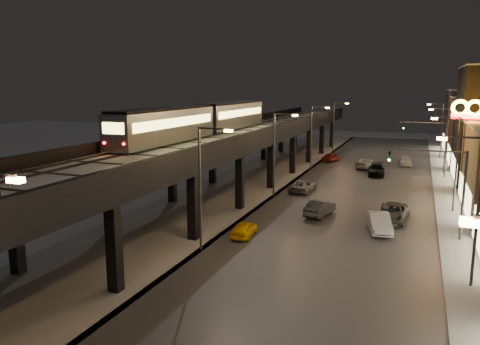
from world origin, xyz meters
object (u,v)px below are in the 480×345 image
(subway_train, at_px, (204,119))
(car_taxi, at_px, (244,230))
(car_mid_silver, at_px, (303,186))
(car_onc_silver, at_px, (379,223))
(car_onc_red, at_px, (405,161))
(car_far_white, at_px, (331,157))
(car_onc_white, at_px, (376,170))
(car_near_white, at_px, (320,209))
(car_mid_dark, at_px, (367,164))
(car_onc_dark, at_px, (392,213))

(subway_train, bearing_deg, car_taxi, -53.65)
(car_mid_silver, bearing_deg, car_onc_silver, 131.13)
(car_onc_red, bearing_deg, car_far_white, 174.78)
(car_far_white, bearing_deg, car_taxi, 103.99)
(subway_train, bearing_deg, car_far_white, 70.96)
(car_onc_white, distance_m, car_onc_red, 10.31)
(car_mid_silver, xyz_separation_m, car_onc_silver, (9.21, -12.19, 0.09))
(subway_train, relative_size, car_onc_white, 6.41)
(car_mid_silver, distance_m, car_far_white, 22.82)
(car_taxi, distance_m, car_onc_silver, 11.09)
(car_near_white, relative_size, car_onc_red, 1.00)
(subway_train, distance_m, car_far_white, 29.53)
(car_far_white, relative_size, car_onc_white, 0.79)
(car_near_white, xyz_separation_m, car_mid_dark, (1.26, 27.20, 0.02))
(car_far_white, height_order, car_onc_red, car_onc_red)
(subway_train, xyz_separation_m, car_near_white, (14.01, -4.96, -7.50))
(car_mid_dark, xyz_separation_m, car_onc_white, (1.80, -5.00, 0.01))
(subway_train, bearing_deg, car_onc_dark, -11.87)
(car_onc_dark, relative_size, car_onc_white, 1.05)
(car_near_white, bearing_deg, car_far_white, -70.74)
(car_mid_dark, height_order, car_onc_red, car_mid_dark)
(car_mid_silver, distance_m, car_mid_dark, 18.73)
(car_far_white, distance_m, car_onc_white, 12.47)
(car_mid_silver, distance_m, car_onc_dark, 13.12)
(car_mid_silver, relative_size, car_onc_red, 1.12)
(car_near_white, relative_size, car_onc_silver, 0.94)
(car_taxi, bearing_deg, car_onc_silver, -156.20)
(car_near_white, xyz_separation_m, car_onc_white, (3.07, 22.20, 0.03))
(subway_train, bearing_deg, car_mid_silver, 22.21)
(car_mid_dark, height_order, car_far_white, car_mid_dark)
(car_taxi, height_order, car_onc_silver, car_onc_silver)
(car_taxi, bearing_deg, subway_train, -57.41)
(car_mid_silver, height_order, car_onc_silver, car_onc_silver)
(car_near_white, relative_size, car_onc_dark, 0.80)
(car_taxi, bearing_deg, car_mid_dark, -102.77)
(subway_train, height_order, car_taxi, subway_train)
(car_taxi, distance_m, car_onc_white, 31.25)
(car_taxi, distance_m, car_onc_red, 41.54)
(subway_train, height_order, car_onc_dark, subway_train)
(car_taxi, relative_size, car_mid_silver, 0.75)
(subway_train, distance_m, car_onc_dark, 22.04)
(car_near_white, height_order, car_mid_dark, car_mid_dark)
(car_mid_dark, distance_m, car_onc_dark, 26.98)
(car_mid_silver, distance_m, car_onc_silver, 15.28)
(subway_train, height_order, car_onc_red, subway_train)
(car_onc_silver, relative_size, car_onc_white, 0.90)
(car_onc_silver, bearing_deg, car_far_white, 93.40)
(car_onc_silver, distance_m, car_onc_red, 35.01)
(car_onc_red, bearing_deg, car_onc_dark, -95.42)
(car_taxi, distance_m, car_onc_dark, 13.84)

